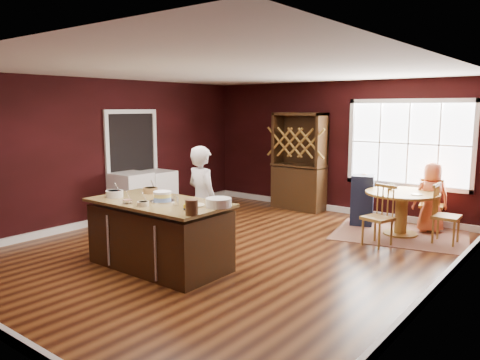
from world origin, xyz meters
name	(u,v)px	position (x,y,z in m)	size (l,w,h in m)	color
room_shell	(229,163)	(0.00, 0.00, 1.35)	(7.00, 7.00, 7.00)	brown
window	(408,144)	(1.50, 3.47, 1.50)	(2.36, 0.10, 1.66)	white
doorway	(133,166)	(-2.97, 0.60, 1.02)	(0.08, 1.26, 2.13)	white
kitchen_island	(159,236)	(-0.29, -1.15, 0.44)	(1.98, 1.04, 0.92)	#3B200E
dining_table	(402,204)	(1.76, 2.49, 0.53)	(1.22, 1.22, 0.75)	brown
baker	(202,201)	(-0.21, -0.38, 0.81)	(0.59, 0.39, 1.62)	silver
layer_cake	(162,196)	(-0.23, -1.14, 0.99)	(0.34, 0.34, 0.14)	white
bowl_blue	(114,194)	(-1.00, -1.34, 0.97)	(0.24, 0.24, 0.09)	silver
bowl_yellow	(150,190)	(-0.84, -0.82, 0.96)	(0.22, 0.22, 0.08)	#A87853
bowl_pink	(127,201)	(-0.50, -1.51, 0.95)	(0.14, 0.14, 0.05)	white
bowl_olive	(143,204)	(-0.21, -1.49, 0.95)	(0.15, 0.15, 0.06)	beige
drinking_glass	(176,200)	(0.10, -1.21, 0.99)	(0.07, 0.07, 0.14)	white
dinner_plate	(194,205)	(0.31, -1.09, 0.93)	(0.27, 0.27, 0.02)	beige
white_tub	(219,203)	(0.59, -0.94, 0.98)	(0.33, 0.33, 0.11)	white
stoneware_crock	(192,207)	(0.63, -1.47, 1.01)	(0.15, 0.15, 0.18)	brown
toy_figurine	(185,207)	(0.40, -1.34, 0.96)	(0.05, 0.05, 0.08)	#DBBC04
rug	(400,234)	(1.76, 2.49, 0.01)	(2.16, 1.67, 0.01)	brown
chair_east	(447,214)	(2.51, 2.42, 0.49)	(0.41, 0.39, 0.98)	brown
chair_south	(378,215)	(1.68, 1.64, 0.49)	(0.41, 0.39, 0.98)	brown
chair_north	(431,203)	(2.05, 3.21, 0.47)	(0.40, 0.38, 0.95)	brown
seated_woman	(431,197)	(2.10, 3.00, 0.62)	(0.61, 0.39, 1.24)	#E06E42
high_chair	(362,199)	(0.94, 2.75, 0.49)	(0.40, 0.40, 0.98)	#181F2E
toddler	(369,182)	(1.01, 2.84, 0.81)	(0.18, 0.14, 0.26)	#8CA5BF
table_plate	(417,194)	(2.04, 2.37, 0.76)	(0.19, 0.19, 0.01)	beige
table_cup	(391,187)	(1.51, 2.62, 0.80)	(0.13, 0.13, 0.10)	beige
hutch	(299,161)	(-0.71, 3.22, 1.03)	(1.13, 0.47, 2.06)	#412312
washer	(132,197)	(-2.64, 0.28, 0.47)	(0.65, 0.63, 0.94)	white
dryer	(157,193)	(-2.64, 0.92, 0.46)	(0.63, 0.61, 0.91)	white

